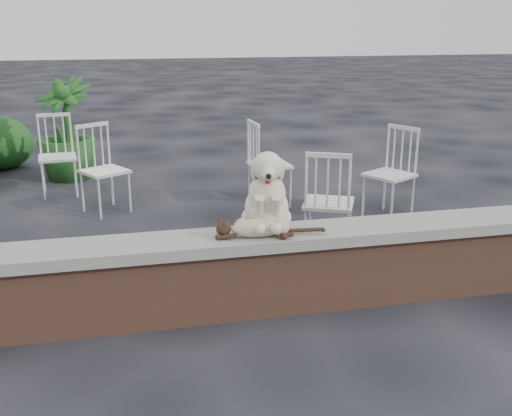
{
  "coord_description": "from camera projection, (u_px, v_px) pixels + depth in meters",
  "views": [
    {
      "loc": [
        -0.61,
        -3.76,
        1.98
      ],
      "look_at": [
        0.28,
        0.2,
        0.7
      ],
      "focal_mm": 41.87,
      "sensor_mm": 36.0,
      "label": 1
    }
  ],
  "objects": [
    {
      "name": "ground",
      "position": [
        224.0,
        313.0,
        4.22
      ],
      "size": [
        60.0,
        60.0,
        0.0
      ],
      "primitive_type": "plane",
      "color": "black",
      "rests_on": "ground"
    },
    {
      "name": "brick_wall",
      "position": [
        223.0,
        281.0,
        4.14
      ],
      "size": [
        6.0,
        0.3,
        0.5
      ],
      "primitive_type": "cube",
      "color": "brown",
      "rests_on": "ground"
    },
    {
      "name": "capstone",
      "position": [
        223.0,
        242.0,
        4.05
      ],
      "size": [
        6.2,
        0.4,
        0.08
      ],
      "primitive_type": "cube",
      "color": "slate",
      "rests_on": "brick_wall"
    },
    {
      "name": "dog",
      "position": [
        267.0,
        188.0,
        4.11
      ],
      "size": [
        0.47,
        0.57,
        0.59
      ],
      "primitive_type": null,
      "rotation": [
        0.0,
        0.0,
        -0.2
      ],
      "color": "beige",
      "rests_on": "capstone"
    },
    {
      "name": "cat",
      "position": [
        260.0,
        226.0,
        4.01
      ],
      "size": [
        0.91,
        0.38,
        0.15
      ],
      "primitive_type": null,
      "rotation": [
        0.0,
        0.0,
        -0.2
      ],
      "color": "tan",
      "rests_on": "capstone"
    },
    {
      "name": "chair_e",
      "position": [
        270.0,
        163.0,
        6.59
      ],
      "size": [
        0.61,
        0.61,
        0.94
      ],
      "primitive_type": null,
      "rotation": [
        0.0,
        0.0,
        1.67
      ],
      "color": "silver",
      "rests_on": "ground"
    },
    {
      "name": "chair_c",
      "position": [
        329.0,
        201.0,
        5.2
      ],
      "size": [
        0.74,
        0.74,
        0.94
      ],
      "primitive_type": null,
      "rotation": [
        0.0,
        0.0,
        2.71
      ],
      "color": "silver",
      "rests_on": "ground"
    },
    {
      "name": "chair_d",
      "position": [
        390.0,
        173.0,
        6.16
      ],
      "size": [
        0.76,
        0.76,
        0.94
      ],
      "primitive_type": null,
      "rotation": [
        0.0,
        0.0,
        -1.06
      ],
      "color": "silver",
      "rests_on": "ground"
    },
    {
      "name": "chair_a",
      "position": [
        104.0,
        169.0,
        6.31
      ],
      "size": [
        0.77,
        0.77,
        0.94
      ],
      "primitive_type": null,
      "rotation": [
        0.0,
        0.0,
        0.54
      ],
      "color": "silver",
      "rests_on": "ground"
    },
    {
      "name": "chair_b",
      "position": [
        57.0,
        156.0,
        6.95
      ],
      "size": [
        0.61,
        0.61,
        0.94
      ],
      "primitive_type": null,
      "rotation": [
        0.0,
        0.0,
        0.1
      ],
      "color": "silver",
      "rests_on": "ground"
    },
    {
      "name": "potted_plant_b",
      "position": [
        65.0,
        129.0,
        7.61
      ],
      "size": [
        1.01,
        1.01,
        1.31
      ],
      "primitive_type": "imported",
      "rotation": [
        0.0,
        0.0,
        -0.56
      ],
      "color": "#134318",
      "rests_on": "ground"
    }
  ]
}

